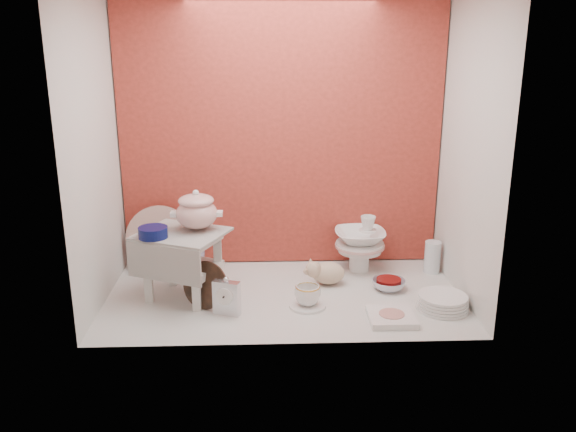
# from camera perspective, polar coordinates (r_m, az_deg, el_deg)

# --- Properties ---
(ground) EXTENTS (1.80, 1.80, 0.00)m
(ground) POSITION_cam_1_polar(r_m,az_deg,el_deg) (3.09, -0.36, -7.58)
(ground) COLOR silver
(ground) RESTS_ON ground
(niche_shell) EXTENTS (1.86, 1.03, 1.53)m
(niche_shell) POSITION_cam_1_polar(r_m,az_deg,el_deg) (3.02, -0.50, 10.20)
(niche_shell) COLOR #BA3A2E
(niche_shell) RESTS_ON ground
(step_stool) EXTENTS (0.51, 0.48, 0.35)m
(step_stool) POSITION_cam_1_polar(r_m,az_deg,el_deg) (3.06, -9.94, -4.63)
(step_stool) COLOR silver
(step_stool) RESTS_ON ground
(soup_tureen) EXTENTS (0.28, 0.28, 0.21)m
(soup_tureen) POSITION_cam_1_polar(r_m,az_deg,el_deg) (3.00, -8.71, 0.60)
(soup_tureen) COLOR white
(soup_tureen) RESTS_ON step_stool
(cobalt_bowl) EXTENTS (0.15, 0.15, 0.05)m
(cobalt_bowl) POSITION_cam_1_polar(r_m,az_deg,el_deg) (2.95, -12.73, -1.53)
(cobalt_bowl) COLOR #09114A
(cobalt_bowl) RESTS_ON step_stool
(floral_platter) EXTENTS (0.37, 0.09, 0.37)m
(floral_platter) POSITION_cam_1_polar(r_m,az_deg,el_deg) (3.45, -12.14, -2.06)
(floral_platter) COLOR white
(floral_platter) RESTS_ON ground
(blue_white_vase) EXTENTS (0.28, 0.28, 0.26)m
(blue_white_vase) POSITION_cam_1_polar(r_m,az_deg,el_deg) (3.41, -10.07, -3.07)
(blue_white_vase) COLOR white
(blue_white_vase) RESTS_ON ground
(lacquer_tray) EXTENTS (0.25, 0.16, 0.23)m
(lacquer_tray) POSITION_cam_1_polar(r_m,az_deg,el_deg) (2.95, -7.89, -6.54)
(lacquer_tray) COLOR black
(lacquer_tray) RESTS_ON ground
(mantel_clock) EXTENTS (0.14, 0.09, 0.19)m
(mantel_clock) POSITION_cam_1_polar(r_m,az_deg,el_deg) (2.87, -5.87, -7.59)
(mantel_clock) COLOR silver
(mantel_clock) RESTS_ON ground
(plush_pig) EXTENTS (0.24, 0.18, 0.13)m
(plush_pig) POSITION_cam_1_polar(r_m,az_deg,el_deg) (3.21, 3.85, -5.41)
(plush_pig) COLOR #C7AB8C
(plush_pig) RESTS_ON ground
(teacup_saucer) EXTENTS (0.22, 0.22, 0.01)m
(teacup_saucer) POSITION_cam_1_polar(r_m,az_deg,el_deg) (2.97, 1.86, -8.52)
(teacup_saucer) COLOR white
(teacup_saucer) RESTS_ON ground
(gold_rim_teacup) EXTENTS (0.13, 0.13, 0.10)m
(gold_rim_teacup) POSITION_cam_1_polar(r_m,az_deg,el_deg) (2.95, 1.88, -7.53)
(gold_rim_teacup) COLOR white
(gold_rim_teacup) RESTS_ON teacup_saucer
(lattice_dish) EXTENTS (0.22, 0.22, 0.03)m
(lattice_dish) POSITION_cam_1_polar(r_m,az_deg,el_deg) (2.88, 9.83, -9.46)
(lattice_dish) COLOR white
(lattice_dish) RESTS_ON ground
(dinner_plate_stack) EXTENTS (0.25, 0.25, 0.07)m
(dinner_plate_stack) POSITION_cam_1_polar(r_m,az_deg,el_deg) (3.03, 14.52, -7.94)
(dinner_plate_stack) COLOR white
(dinner_plate_stack) RESTS_ON ground
(crystal_bowl) EXTENTS (0.21, 0.21, 0.05)m
(crystal_bowl) POSITION_cam_1_polar(r_m,az_deg,el_deg) (3.20, 9.56, -6.46)
(crystal_bowl) COLOR silver
(crystal_bowl) RESTS_ON ground
(clear_glass_vase) EXTENTS (0.09, 0.09, 0.18)m
(clear_glass_vase) POSITION_cam_1_polar(r_m,az_deg,el_deg) (3.45, 13.58, -3.81)
(clear_glass_vase) COLOR silver
(clear_glass_vase) RESTS_ON ground
(porcelain_tower) EXTENTS (0.29, 0.29, 0.32)m
(porcelain_tower) POSITION_cam_1_polar(r_m,az_deg,el_deg) (3.38, 6.85, -2.59)
(porcelain_tower) COLOR white
(porcelain_tower) RESTS_ON ground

